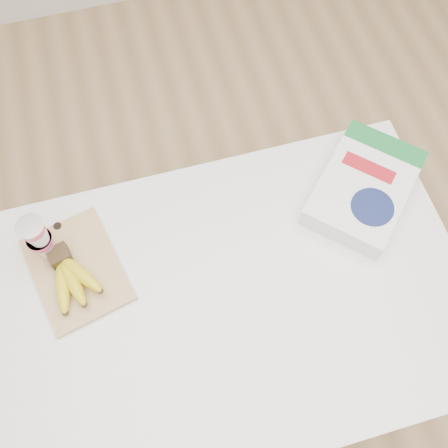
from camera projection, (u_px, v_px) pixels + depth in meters
name	position (u px, v px, depth m)	size (l,w,h in m)	color
room	(241.00, 182.00, 0.68)	(4.00, 4.00, 4.00)	tan
table	(231.00, 336.00, 1.53)	(1.10, 0.73, 0.82)	white
cutting_board	(77.00, 269.00, 1.17)	(0.19, 0.27, 0.01)	tan
bananas	(70.00, 277.00, 1.14)	(0.12, 0.17, 0.05)	#382816
yogurt_stack	(39.00, 238.00, 1.12)	(0.07, 0.06, 0.14)	white
cereal_box	(364.00, 188.00, 1.24)	(0.36, 0.36, 0.07)	white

